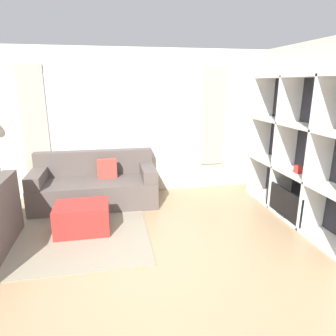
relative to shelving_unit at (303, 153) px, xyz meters
name	(u,v)px	position (x,y,z in m)	size (l,w,h in m)	color
ground_plane	(153,296)	(-2.52, -1.42, -1.06)	(16.00, 16.00, 0.00)	#9E7F5B
wall_back	(129,123)	(-2.52, 1.71, 0.29)	(6.57, 0.11, 2.70)	beige
wall_right	(312,132)	(0.21, 0.13, 0.29)	(0.07, 4.30, 2.70)	beige
area_rug	(55,232)	(-3.72, 0.17, -1.06)	(2.64, 2.18, 0.01)	gray
shelving_unit	(303,153)	(0.00, 0.00, 0.00)	(0.43, 2.57, 2.20)	#232328
couch_main	(95,186)	(-3.17, 1.21, -0.74)	(2.11, 0.94, 0.90)	#564C47
ottoman	(82,218)	(-3.32, 0.13, -0.85)	(0.75, 0.55, 0.43)	#A82823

